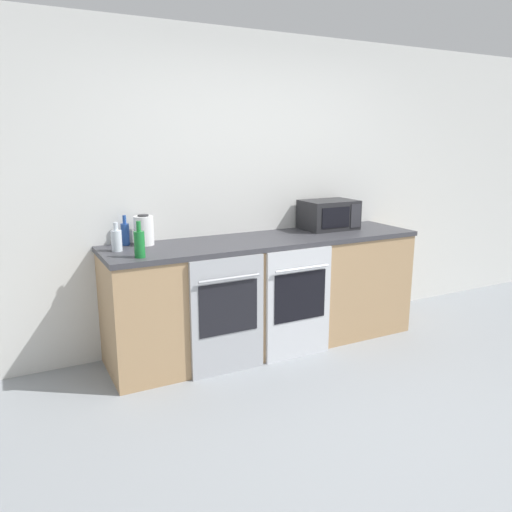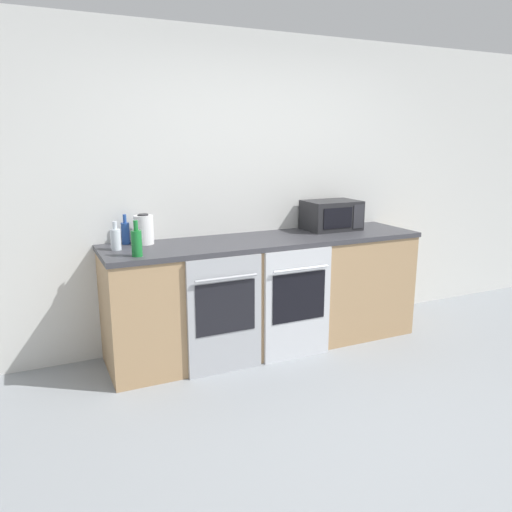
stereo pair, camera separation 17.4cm
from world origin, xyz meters
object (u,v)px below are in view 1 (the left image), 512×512
object	(u,v)px
oven_left	(228,316)
bottle_blue	(125,233)
oven_right	(299,303)
microwave	(329,215)
bottle_clear	(117,240)
bottle_green	(139,243)
kettle	(144,230)

from	to	relation	value
oven_left	bottle_blue	size ratio (longest dim) A/B	3.88
oven_right	microwave	distance (m)	0.97
oven_left	bottle_clear	xyz separation A→B (m)	(-0.69, 0.40, 0.56)
oven_right	bottle_clear	bearing A→B (deg)	162.94
oven_right	microwave	size ratio (longest dim) A/B	1.87
bottle_green	kettle	bearing A→B (deg)	70.95
oven_left	microwave	world-z (taller)	microwave
oven_right	bottle_blue	world-z (taller)	bottle_blue
microwave	kettle	world-z (taller)	microwave
bottle_clear	kettle	size ratio (longest dim) A/B	0.91
bottle_clear	oven_left	bearing A→B (deg)	-30.17
kettle	bottle_clear	bearing A→B (deg)	-151.04
bottle_green	bottle_blue	bearing A→B (deg)	88.89
bottle_green	bottle_clear	xyz separation A→B (m)	(-0.10, 0.27, -0.02)
bottle_blue	kettle	xyz separation A→B (m)	(0.13, -0.06, 0.02)
oven_right	bottle_clear	world-z (taller)	bottle_clear
microwave	kettle	distance (m)	1.67
oven_right	bottle_blue	size ratio (longest dim) A/B	3.88
bottle_blue	microwave	bearing A→B (deg)	-4.03
oven_right	bottle_blue	bearing A→B (deg)	153.87
microwave	kettle	bearing A→B (deg)	177.64
oven_right	bottle_green	distance (m)	1.35
kettle	bottle_blue	bearing A→B (deg)	155.95
bottle_blue	bottle_clear	world-z (taller)	bottle_blue
oven_left	bottle_clear	world-z (taller)	bottle_clear
oven_right	kettle	size ratio (longest dim) A/B	3.83
bottle_green	bottle_blue	distance (m)	0.46
bottle_green	bottle_blue	xyz separation A→B (m)	(0.01, 0.46, -0.01)
microwave	kettle	xyz separation A→B (m)	(-1.67, 0.07, -0.02)
bottle_blue	oven_left	bearing A→B (deg)	-45.24
oven_left	microwave	bearing A→B (deg)	20.99
microwave	kettle	size ratio (longest dim) A/B	2.05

